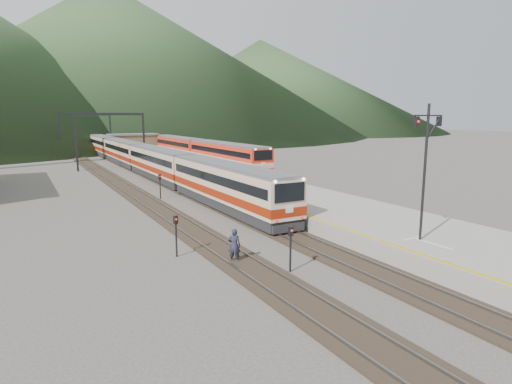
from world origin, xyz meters
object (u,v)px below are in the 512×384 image
worker (234,245)px  main_train (140,158)px  second_train (199,149)px  signal_mast (425,159)px

worker → main_train: bearing=-65.0°
second_train → signal_mast: signal_mast is taller
signal_mast → worker: bearing=155.3°
signal_mast → main_train: bearing=95.0°
main_train → worker: size_ratio=40.50×
second_train → worker: size_ratio=23.06×
main_train → signal_mast: bearing=-85.0°
signal_mast → worker: 10.88m
main_train → signal_mast: 44.11m
main_train → second_train: (11.50, 7.19, 0.24)m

